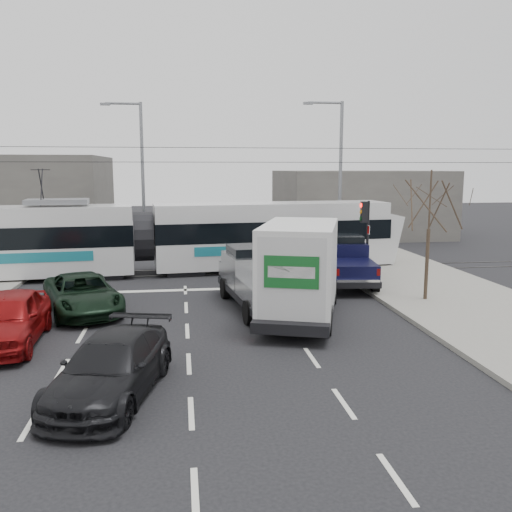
{
  "coord_description": "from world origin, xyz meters",
  "views": [
    {
      "loc": [
        -1.83,
        -17.05,
        5.22
      ],
      "look_at": [
        1.07,
        3.72,
        1.8
      ],
      "focal_mm": 38.0,
      "sensor_mm": 36.0,
      "label": 1
    }
  ],
  "objects": [
    {
      "name": "box_truck",
      "position": [
        2.27,
        1.01,
        1.68
      ],
      "size": [
        4.35,
        7.17,
        3.39
      ],
      "rotation": [
        0.0,
        0.0,
        -0.32
      ],
      "color": "black",
      "rests_on": "ground"
    },
    {
      "name": "building_left",
      "position": [
        -14.0,
        22.0,
        3.0
      ],
      "size": [
        14.0,
        10.0,
        6.0
      ],
      "primitive_type": "cube",
      "color": "#67635D",
      "rests_on": "ground"
    },
    {
      "name": "rails",
      "position": [
        0.0,
        10.0,
        0.01
      ],
      "size": [
        60.0,
        1.6,
        0.03
      ],
      "primitive_type": "cube",
      "color": "#33302D",
      "rests_on": "ground"
    },
    {
      "name": "dark_car",
      "position": [
        -3.49,
        -4.85,
        0.69
      ],
      "size": [
        3.02,
        5.11,
        1.39
      ],
      "primitive_type": "imported",
      "rotation": [
        0.0,
        0.0,
        -0.24
      ],
      "color": "black",
      "rests_on": "ground"
    },
    {
      "name": "silver_pickup",
      "position": [
        1.03,
        2.88,
        1.1
      ],
      "size": [
        2.82,
        6.3,
        2.21
      ],
      "rotation": [
        0.0,
        0.0,
        0.13
      ],
      "color": "black",
      "rests_on": "ground"
    },
    {
      "name": "red_car",
      "position": [
        -6.97,
        -0.65,
        0.8
      ],
      "size": [
        2.09,
        4.78,
        1.6
      ],
      "primitive_type": "imported",
      "rotation": [
        0.0,
        0.0,
        0.04
      ],
      "color": "maroon",
      "rests_on": "ground"
    },
    {
      "name": "building_right",
      "position": [
        12.0,
        24.0,
        2.5
      ],
      "size": [
        12.0,
        10.0,
        5.0
      ],
      "primitive_type": "cube",
      "color": "#67635D",
      "rests_on": "ground"
    },
    {
      "name": "bare_tree",
      "position": [
        7.6,
        2.5,
        3.79
      ],
      "size": [
        2.4,
        2.4,
        5.0
      ],
      "color": "#47382B",
      "rests_on": "ground"
    },
    {
      "name": "sidewalk_right",
      "position": [
        9.0,
        0.0,
        0.07
      ],
      "size": [
        6.0,
        60.0,
        0.15
      ],
      "primitive_type": "cube",
      "color": "gray",
      "rests_on": "ground"
    },
    {
      "name": "navy_pickup",
      "position": [
        5.54,
        6.23,
        1.06
      ],
      "size": [
        2.5,
        5.31,
        2.16
      ],
      "rotation": [
        0.0,
        0.0,
        -0.13
      ],
      "color": "black",
      "rests_on": "ground"
    },
    {
      "name": "green_car",
      "position": [
        -5.43,
        2.86,
        0.69
      ],
      "size": [
        3.78,
        5.44,
        1.38
      ],
      "primitive_type": "imported",
      "rotation": [
        0.0,
        0.0,
        0.33
      ],
      "color": "black",
      "rests_on": "ground"
    },
    {
      "name": "catenary",
      "position": [
        0.0,
        10.0,
        3.88
      ],
      "size": [
        60.0,
        0.2,
        7.0
      ],
      "color": "black",
      "rests_on": "ground"
    },
    {
      "name": "ground",
      "position": [
        0.0,
        0.0,
        0.0
      ],
      "size": [
        120.0,
        120.0,
        0.0
      ],
      "primitive_type": "plane",
      "color": "black",
      "rests_on": "ground"
    },
    {
      "name": "street_lamp_near",
      "position": [
        7.31,
        14.0,
        5.11
      ],
      "size": [
        2.38,
        0.25,
        9.0
      ],
      "color": "slate",
      "rests_on": "ground"
    },
    {
      "name": "traffic_signal",
      "position": [
        6.47,
        6.5,
        2.74
      ],
      "size": [
        0.44,
        0.44,
        3.6
      ],
      "color": "black",
      "rests_on": "ground"
    },
    {
      "name": "street_lamp_far",
      "position": [
        -4.19,
        16.0,
        5.11
      ],
      "size": [
        2.38,
        0.25,
        9.0
      ],
      "color": "slate",
      "rests_on": "ground"
    },
    {
      "name": "tram",
      "position": [
        -3.7,
        9.8,
        1.82
      ],
      "size": [
        25.28,
        4.78,
        5.13
      ],
      "rotation": [
        0.0,
        0.0,
        0.09
      ],
      "color": "silver",
      "rests_on": "ground"
    }
  ]
}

